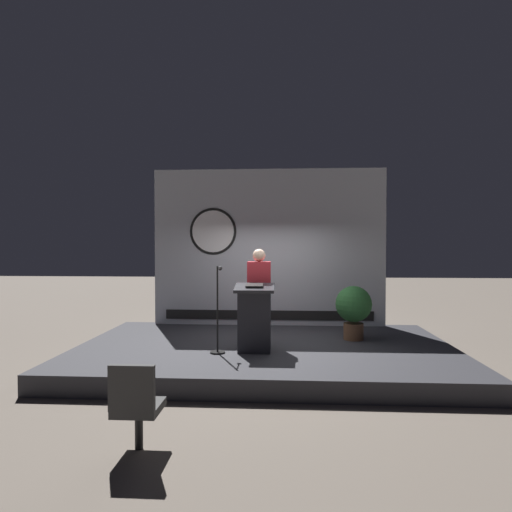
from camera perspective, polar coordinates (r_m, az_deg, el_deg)
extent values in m
plane|color=#6B6056|center=(7.75, 1.22, -13.70)|extent=(40.00, 40.00, 0.00)
cube|color=#333338|center=(7.71, 1.22, -12.62)|extent=(6.40, 4.00, 0.30)
cube|color=#B2B7C1|center=(9.33, 1.67, 1.15)|extent=(4.96, 0.10, 3.36)
cylinder|color=black|center=(9.39, -5.67, 3.25)|extent=(1.01, 0.02, 1.01)
cylinder|color=white|center=(9.39, -5.67, 3.25)|extent=(0.90, 0.02, 0.90)
cube|color=black|center=(9.39, 1.66, -7.78)|extent=(4.47, 0.02, 0.20)
cube|color=#26262B|center=(7.08, -0.20, -8.50)|extent=(0.52, 0.40, 1.00)
cube|color=#26262B|center=(7.01, -0.20, -4.22)|extent=(0.64, 0.50, 0.13)
cube|color=black|center=(6.99, -0.21, -3.87)|extent=(0.28, 0.20, 0.06)
cylinder|color=black|center=(7.57, 0.41, -8.52)|extent=(0.26, 0.26, 0.83)
cube|color=red|center=(7.48, 0.41, -3.09)|extent=(0.40, 0.24, 0.61)
sphere|color=beige|center=(7.46, 0.41, 0.09)|extent=(0.22, 0.22, 0.22)
cylinder|color=black|center=(7.10, -5.08, -12.51)|extent=(0.24, 0.24, 0.02)
cylinder|color=black|center=(6.97, -5.10, -7.06)|extent=(0.03, 0.03, 1.39)
cylinder|color=black|center=(7.06, -4.92, -1.70)|extent=(0.02, 0.31, 0.02)
sphere|color=#262626|center=(7.21, -4.74, -1.63)|extent=(0.07, 0.07, 0.07)
cylinder|color=brown|center=(8.21, 12.71, -9.64)|extent=(0.36, 0.36, 0.30)
sphere|color=#2D6B33|center=(8.13, 12.73, -6.18)|extent=(0.66, 0.66, 0.66)
cylinder|color=black|center=(4.77, -15.15, -21.24)|extent=(0.08, 0.08, 0.37)
cube|color=#333333|center=(4.69, -15.17, -18.70)|extent=(0.44, 0.44, 0.08)
cube|color=#333333|center=(4.42, -16.06, -16.38)|extent=(0.44, 0.06, 0.44)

